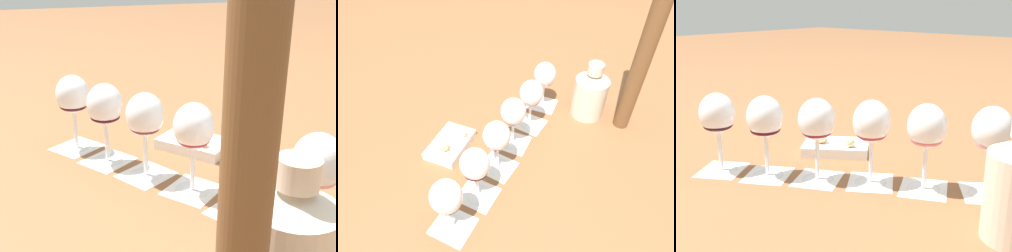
% 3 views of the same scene
% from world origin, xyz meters
% --- Properties ---
extents(ground_plane, '(8.00, 8.00, 0.00)m').
position_xyz_m(ground_plane, '(0.00, 0.00, 0.00)').
color(ground_plane, brown).
extents(tasting_card_0, '(0.13, 0.14, 0.00)m').
position_xyz_m(tasting_card_0, '(-0.25, -0.14, 0.00)').
color(tasting_card_0, white).
rests_on(tasting_card_0, ground_plane).
extents(tasting_card_1, '(0.13, 0.13, 0.00)m').
position_xyz_m(tasting_card_1, '(-0.15, -0.08, 0.00)').
color(tasting_card_1, white).
rests_on(tasting_card_1, ground_plane).
extents(tasting_card_2, '(0.13, 0.14, 0.00)m').
position_xyz_m(tasting_card_2, '(-0.05, -0.03, 0.00)').
color(tasting_card_2, white).
rests_on(tasting_card_2, ground_plane).
extents(tasting_card_3, '(0.13, 0.13, 0.00)m').
position_xyz_m(tasting_card_3, '(0.04, 0.03, 0.00)').
color(tasting_card_3, white).
rests_on(tasting_card_3, ground_plane).
extents(tasting_card_4, '(0.13, 0.13, 0.00)m').
position_xyz_m(tasting_card_4, '(0.14, 0.09, 0.00)').
color(tasting_card_4, white).
rests_on(tasting_card_4, ground_plane).
extents(tasting_card_5, '(0.13, 0.13, 0.00)m').
position_xyz_m(tasting_card_5, '(0.24, 0.14, 0.00)').
color(tasting_card_5, white).
rests_on(tasting_card_5, ground_plane).
extents(wine_glass_0, '(0.08, 0.08, 0.18)m').
position_xyz_m(wine_glass_0, '(-0.25, -0.14, 0.12)').
color(wine_glass_0, white).
rests_on(wine_glass_0, tasting_card_0).
extents(wine_glass_1, '(0.08, 0.08, 0.18)m').
position_xyz_m(wine_glass_1, '(-0.15, -0.08, 0.12)').
color(wine_glass_1, white).
rests_on(wine_glass_1, tasting_card_1).
extents(wine_glass_2, '(0.08, 0.08, 0.18)m').
position_xyz_m(wine_glass_2, '(-0.05, -0.03, 0.12)').
color(wine_glass_2, white).
rests_on(wine_glass_2, tasting_card_2).
extents(wine_glass_3, '(0.08, 0.08, 0.18)m').
position_xyz_m(wine_glass_3, '(0.04, 0.03, 0.12)').
color(wine_glass_3, white).
rests_on(wine_glass_3, tasting_card_3).
extents(wine_glass_4, '(0.08, 0.08, 0.18)m').
position_xyz_m(wine_glass_4, '(0.14, 0.09, 0.12)').
color(wine_glass_4, white).
rests_on(wine_glass_4, tasting_card_4).
extents(wine_glass_5, '(0.08, 0.08, 0.18)m').
position_xyz_m(wine_glass_5, '(0.24, 0.14, 0.12)').
color(wine_glass_5, white).
rests_on(wine_glass_5, tasting_card_5).
extents(snack_dish, '(0.19, 0.18, 0.06)m').
position_xyz_m(snack_dish, '(0.13, -0.12, 0.02)').
color(snack_dish, white).
rests_on(snack_dish, ground_plane).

